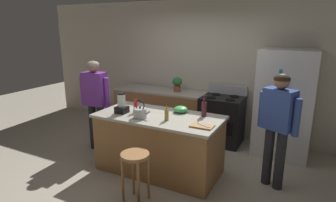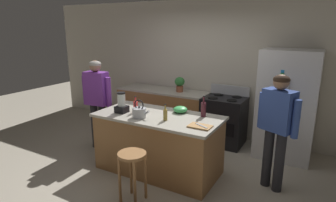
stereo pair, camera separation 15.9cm
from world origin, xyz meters
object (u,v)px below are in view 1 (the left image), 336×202
(bottle_wine, at_px, (204,109))
(cutting_board, at_px, (202,126))
(kitchen_island, at_px, (159,143))
(bottle_vinegar, at_px, (167,114))
(person_by_island_left, at_px, (95,97))
(tea_kettle, at_px, (140,113))
(blender_appliance, at_px, (122,104))
(stove_range, at_px, (222,119))
(potted_plant, at_px, (177,83))
(bar_stool, at_px, (135,164))
(person_by_sink_right, at_px, (278,121))
(mixing_bowl, at_px, (181,109))
(chef_knife, at_px, (204,125))
(bottle_soda, at_px, (136,107))
(refrigerator, at_px, (284,104))

(bottle_wine, distance_m, cutting_board, 0.47)
(kitchen_island, bearing_deg, bottle_vinegar, -35.37)
(person_by_island_left, relative_size, tea_kettle, 5.87)
(blender_appliance, distance_m, bottle_vinegar, 0.77)
(bottle_vinegar, distance_m, tea_kettle, 0.40)
(stove_range, bearing_deg, potted_plant, 178.48)
(bar_stool, bearing_deg, cutting_board, 47.46)
(stove_range, bearing_deg, person_by_sink_right, -46.83)
(kitchen_island, height_order, person_by_sink_right, person_by_sink_right)
(mixing_bowl, bearing_deg, bottle_wine, -2.35)
(kitchen_island, distance_m, tea_kettle, 0.60)
(potted_plant, bearing_deg, blender_appliance, -94.16)
(blender_appliance, bearing_deg, chef_knife, -0.70)
(stove_range, xyz_separation_m, person_by_island_left, (-1.92, -1.32, 0.52))
(bottle_vinegar, distance_m, bottle_soda, 0.60)
(refrigerator, xyz_separation_m, bottle_wine, (-0.98, -1.23, 0.10))
(kitchen_island, height_order, chef_knife, chef_knife)
(person_by_island_left, height_order, bar_stool, person_by_island_left)
(person_by_island_left, distance_m, mixing_bowl, 1.62)
(person_by_sink_right, height_order, mixing_bowl, person_by_sink_right)
(bar_stool, bearing_deg, bottle_vinegar, 83.38)
(kitchen_island, bearing_deg, bar_stool, -81.20)
(bottle_wine, relative_size, tea_kettle, 1.15)
(bottle_wine, bearing_deg, cutting_board, -72.54)
(bottle_vinegar, relative_size, bottle_wine, 0.75)
(mixing_bowl, relative_size, tea_kettle, 0.79)
(refrigerator, xyz_separation_m, bar_stool, (-1.47, -2.34, -0.40))
(bottle_wine, relative_size, chef_knife, 1.44)
(potted_plant, xyz_separation_m, bottle_vinegar, (0.65, -1.70, -0.09))
(tea_kettle, height_order, chef_knife, tea_kettle)
(potted_plant, bearing_deg, tea_kettle, -81.76)
(stove_range, distance_m, potted_plant, 1.14)
(person_by_sink_right, relative_size, bottle_soda, 6.24)
(bottle_vinegar, height_order, chef_knife, bottle_vinegar)
(stove_range, bearing_deg, person_by_island_left, -145.37)
(potted_plant, relative_size, bottle_wine, 0.95)
(blender_appliance, relative_size, bottle_vinegar, 1.35)
(person_by_sink_right, height_order, blender_appliance, person_by_sink_right)
(person_by_island_left, xyz_separation_m, tea_kettle, (1.21, -0.42, 0.00))
(blender_appliance, xyz_separation_m, bottle_soda, (0.18, 0.11, -0.04))
(bar_stool, xyz_separation_m, mixing_bowl, (0.10, 1.13, 0.43))
(kitchen_island, xyz_separation_m, bottle_soda, (-0.38, -0.04, 0.54))
(refrigerator, relative_size, tea_kettle, 6.64)
(bottle_wine, bearing_deg, kitchen_island, -156.27)
(refrigerator, bearing_deg, kitchen_island, -136.78)
(bar_stool, height_order, chef_knife, chef_knife)
(stove_range, distance_m, tea_kettle, 1.95)
(person_by_sink_right, bearing_deg, person_by_island_left, -177.18)
(bottle_vinegar, bearing_deg, bottle_soda, 169.53)
(kitchen_island, height_order, bottle_wine, bottle_wine)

